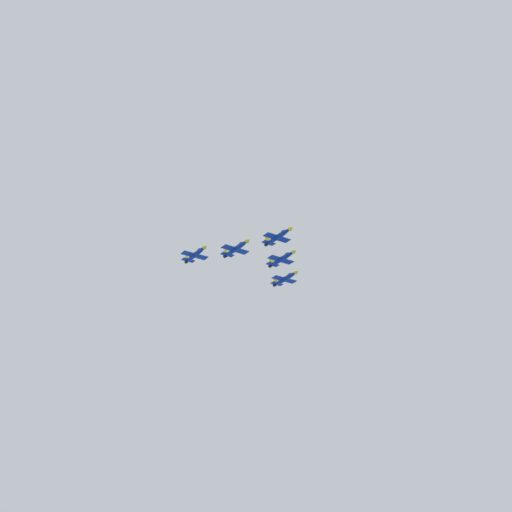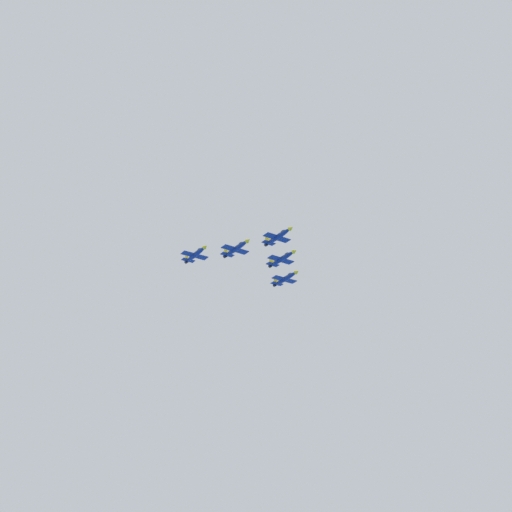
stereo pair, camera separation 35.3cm
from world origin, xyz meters
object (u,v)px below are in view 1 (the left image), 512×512
jet_left_wingman (282,259)px  jet_right_wingman (236,248)px  jet_lead (278,236)px  jet_right_outer (196,254)px  jet_left_outer (285,278)px

jet_left_wingman → jet_right_wingman: jet_left_wingman is taller
jet_lead → jet_right_wingman: 16.59m
jet_lead → jet_left_wingman: (13.02, 9.92, -1.41)m
jet_lead → jet_right_outer: size_ratio=1.01×
jet_right_outer → jet_lead: bearing=41.2°
jet_left_outer → jet_right_outer: 42.41m
jet_left_outer → jet_left_wingman: bearing=-39.5°
jet_right_wingman → jet_right_outer: (-7.69, 14.45, -0.26)m
jet_left_outer → jet_right_outer: size_ratio=1.03×
jet_left_outer → jet_right_outer: bearing=-89.1°
jet_left_wingman → jet_right_wingman: size_ratio=1.01×
jet_left_outer → jet_lead: bearing=-39.5°
jet_lead → jet_left_wingman: jet_lead is taller
jet_lead → jet_left_wingman: bearing=139.2°
jet_left_wingman → jet_right_outer: bearing=-112.1°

